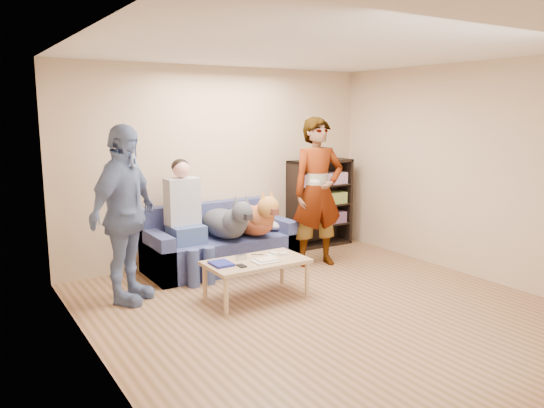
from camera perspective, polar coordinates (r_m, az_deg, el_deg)
ground at (r=5.47m, az=6.85°, el=-11.74°), size 5.00×5.00×0.00m
ceiling at (r=5.11m, az=7.47°, el=16.46°), size 5.00×5.00×0.00m
wall_back at (r=7.23m, az=-5.50°, el=4.25°), size 4.50×0.00×4.50m
wall_left at (r=4.11m, az=-17.97°, el=-0.55°), size 0.00×5.00×5.00m
wall_right at (r=6.77m, az=22.10°, el=3.18°), size 0.00×5.00×5.00m
blanket at (r=7.19m, az=0.47°, el=-2.27°), size 0.36×0.31×0.13m
person_standing_right at (r=6.93m, az=4.95°, el=1.27°), size 0.78×0.58×1.94m
person_standing_left at (r=5.75m, az=-15.59°, el=-1.13°), size 1.13×1.08×1.89m
held_controller at (r=6.63m, az=4.63°, el=2.46°), size 0.07×0.14×0.03m
notebook_blue at (r=5.63m, az=-5.49°, el=-6.40°), size 0.20×0.26×0.03m
papers at (r=5.72m, az=-0.75°, el=-6.16°), size 0.26×0.20×0.02m
magazine at (r=5.74m, az=-0.60°, el=-5.94°), size 0.22×0.17×0.01m
camera_silver at (r=5.81m, az=-3.33°, el=-5.72°), size 0.11×0.06×0.05m
controller_a at (r=5.99m, az=0.13°, el=-5.31°), size 0.04×0.13×0.03m
controller_b at (r=5.97m, az=1.20°, el=-5.38°), size 0.09×0.06×0.03m
headphone_cup_a at (r=5.86m, az=0.10°, el=-5.73°), size 0.07×0.07×0.02m
headphone_cup_b at (r=5.92m, az=-0.32°, el=-5.56°), size 0.07×0.07×0.02m
pen_orange at (r=5.63m, az=-1.05°, el=-6.44°), size 0.13×0.06×0.01m
pen_black at (r=5.98m, az=-1.58°, el=-5.46°), size 0.13×0.08×0.01m
wallet at (r=5.55m, az=-3.31°, el=-6.65°), size 0.07×0.12×0.02m
sofa at (r=6.94m, az=-5.71°, el=-4.55°), size 1.90×0.85×0.82m
person_seated at (r=6.51m, az=-9.25°, el=-1.15°), size 0.40×0.73×1.47m
dog_gray at (r=6.68m, az=-4.85°, el=-1.93°), size 0.42×1.25×0.61m
dog_tan at (r=6.84m, az=-2.00°, el=-1.52°), size 0.44×1.18×0.64m
coffee_table at (r=5.79m, az=-1.70°, el=-6.51°), size 1.10×0.60×0.42m
bookshelf at (r=7.98m, az=5.12°, el=0.30°), size 1.00×0.34×1.30m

